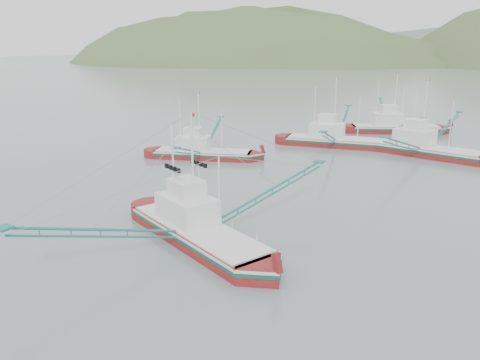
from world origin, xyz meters
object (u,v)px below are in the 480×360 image
at_px(bg_boat_right, 424,141).
at_px(bg_boat_left, 202,145).
at_px(main_boat, 196,214).
at_px(bg_boat_far, 336,134).
at_px(bg_boat_extra, 396,120).

xyz_separation_m(bg_boat_right, bg_boat_left, (-25.99, -15.46, -0.17)).
bearing_deg(main_boat, bg_boat_right, 98.30).
height_order(main_boat, bg_boat_left, main_boat).
bearing_deg(main_boat, bg_boat_far, 116.06).
xyz_separation_m(bg_boat_far, bg_boat_extra, (5.85, 16.00, 0.47)).
bearing_deg(bg_boat_far, main_boat, -97.37).
height_order(bg_boat_left, bg_boat_extra, bg_boat_extra).
height_order(bg_boat_right, bg_boat_left, bg_boat_right).
bearing_deg(bg_boat_left, bg_boat_right, 12.70).
relative_size(main_boat, bg_boat_far, 0.93).
bearing_deg(main_boat, bg_boat_extra, 109.67).
relative_size(bg_boat_far, bg_boat_extra, 1.05).
height_order(bg_boat_far, bg_boat_left, bg_boat_far).
distance_m(bg_boat_far, bg_boat_left, 20.90).
relative_size(main_boat, bg_boat_right, 0.92).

